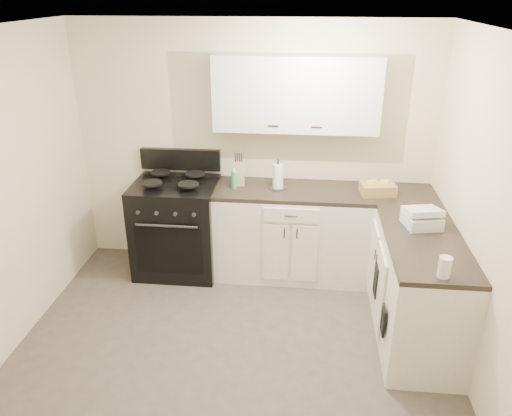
# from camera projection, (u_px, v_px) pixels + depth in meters

# --- Properties ---
(floor) EXTENTS (3.60, 3.60, 0.00)m
(floor) POSITION_uv_depth(u_px,v_px,m) (228.00, 368.00, 3.93)
(floor) COLOR #473F38
(floor) RESTS_ON ground
(ceiling) EXTENTS (3.60, 3.60, 0.00)m
(ceiling) POSITION_uv_depth(u_px,v_px,m) (219.00, 34.00, 2.91)
(ceiling) COLOR white
(ceiling) RESTS_ON wall_back
(wall_back) EXTENTS (3.60, 0.00, 3.60)m
(wall_back) POSITION_uv_depth(u_px,v_px,m) (253.00, 148.00, 5.06)
(wall_back) COLOR beige
(wall_back) RESTS_ON ground
(wall_right) EXTENTS (0.00, 3.60, 3.60)m
(wall_right) POSITION_uv_depth(u_px,v_px,m) (497.00, 238.00, 3.25)
(wall_right) COLOR beige
(wall_right) RESTS_ON ground
(base_cabinets_back) EXTENTS (1.55, 0.60, 0.90)m
(base_cabinets_back) POSITION_uv_depth(u_px,v_px,m) (291.00, 234.00, 5.07)
(base_cabinets_back) COLOR white
(base_cabinets_back) RESTS_ON floor
(base_cabinets_right) EXTENTS (0.60, 1.90, 0.90)m
(base_cabinets_right) POSITION_uv_depth(u_px,v_px,m) (411.00, 273.00, 4.38)
(base_cabinets_right) COLOR white
(base_cabinets_right) RESTS_ON floor
(countertop_back) EXTENTS (1.55, 0.60, 0.04)m
(countertop_back) POSITION_uv_depth(u_px,v_px,m) (293.00, 191.00, 4.88)
(countertop_back) COLOR black
(countertop_back) RESTS_ON base_cabinets_back
(countertop_right) EXTENTS (0.60, 1.90, 0.04)m
(countertop_right) POSITION_uv_depth(u_px,v_px,m) (418.00, 225.00, 4.19)
(countertop_right) COLOR black
(countertop_right) RESTS_ON base_cabinets_right
(upper_cabinets) EXTENTS (1.55, 0.30, 0.70)m
(upper_cabinets) POSITION_uv_depth(u_px,v_px,m) (296.00, 94.00, 4.64)
(upper_cabinets) COLOR silver
(upper_cabinets) RESTS_ON wall_back
(stove) EXTENTS (0.83, 0.71, 1.01)m
(stove) POSITION_uv_depth(u_px,v_px,m) (178.00, 229.00, 5.15)
(stove) COLOR black
(stove) RESTS_ON floor
(knife_block) EXTENTS (0.12, 0.11, 0.24)m
(knife_block) POSITION_uv_depth(u_px,v_px,m) (239.00, 173.00, 4.94)
(knife_block) COLOR #D3B182
(knife_block) RESTS_ON countertop_back
(paper_towel) EXTENTS (0.12, 0.12, 0.25)m
(paper_towel) POSITION_uv_depth(u_px,v_px,m) (278.00, 176.00, 4.85)
(paper_towel) COLOR white
(paper_towel) RESTS_ON countertop_back
(soap_bottle) EXTENTS (0.08, 0.08, 0.18)m
(soap_bottle) POSITION_uv_depth(u_px,v_px,m) (234.00, 180.00, 4.85)
(soap_bottle) COLOR #3A985A
(soap_bottle) RESTS_ON countertop_back
(wicker_basket) EXTENTS (0.35, 0.26, 0.11)m
(wicker_basket) POSITION_uv_depth(u_px,v_px,m) (378.00, 189.00, 4.74)
(wicker_basket) COLOR #A7824E
(wicker_basket) RESTS_ON countertop_right
(countertop_grill) EXTENTS (0.32, 0.31, 0.10)m
(countertop_grill) POSITION_uv_depth(u_px,v_px,m) (422.00, 221.00, 4.10)
(countertop_grill) COLOR silver
(countertop_grill) RESTS_ON countertop_right
(glass_jar) EXTENTS (0.12, 0.12, 0.15)m
(glass_jar) POSITION_uv_depth(u_px,v_px,m) (445.00, 267.00, 3.37)
(glass_jar) COLOR silver
(glass_jar) RESTS_ON countertop_right
(oven_mitt_near) EXTENTS (0.02, 0.13, 0.23)m
(oven_mitt_near) POSITION_uv_depth(u_px,v_px,m) (383.00, 321.00, 3.80)
(oven_mitt_near) COLOR black
(oven_mitt_near) RESTS_ON base_cabinets_right
(oven_mitt_far) EXTENTS (0.02, 0.17, 0.29)m
(oven_mitt_far) POSITION_uv_depth(u_px,v_px,m) (376.00, 280.00, 4.23)
(oven_mitt_far) COLOR black
(oven_mitt_far) RESTS_ON base_cabinets_right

